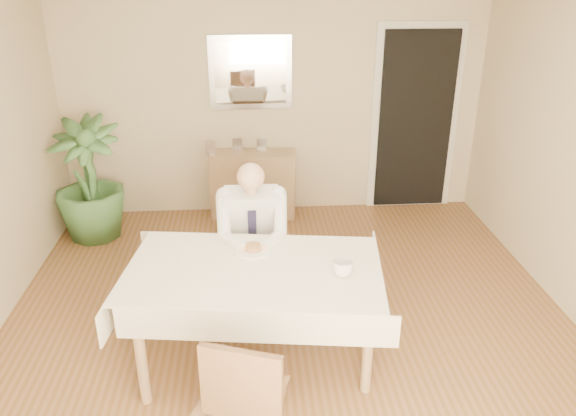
{
  "coord_description": "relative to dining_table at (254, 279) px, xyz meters",
  "views": [
    {
      "loc": [
        -0.27,
        -3.42,
        2.64
      ],
      "look_at": [
        0.0,
        0.35,
        0.95
      ],
      "focal_mm": 35.0,
      "sensor_mm": 36.0,
      "label": 1
    }
  ],
  "objects": [
    {
      "name": "dining_table",
      "position": [
        0.0,
        0.0,
        0.0
      ],
      "size": [
        1.84,
        1.23,
        0.75
      ],
      "rotation": [
        0.0,
        0.0,
        -0.13
      ],
      "color": "#9A7D52",
      "rests_on": "ground"
    },
    {
      "name": "potted_palm",
      "position": [
        -1.61,
        2.08,
        -0.05
      ],
      "size": [
        0.73,
        0.73,
        1.24
      ],
      "primitive_type": "imported",
      "rotation": [
        0.0,
        0.0,
        -0.05
      ],
      "color": "#325A2B",
      "rests_on": "ground"
    },
    {
      "name": "food",
      "position": [
        0.0,
        0.24,
        0.11
      ],
      "size": [
        0.14,
        0.14,
        0.06
      ],
      "primitive_type": "ellipsoid",
      "color": "brown",
      "rests_on": "dining_table"
    },
    {
      "name": "doorway",
      "position": [
        1.82,
        2.64,
        0.33
      ],
      "size": [
        0.96,
        0.07,
        2.1
      ],
      "color": "silver",
      "rests_on": "ground"
    },
    {
      "name": "chair_far",
      "position": [
        0.0,
        0.88,
        -0.18
      ],
      "size": [
        0.43,
        0.43,
        0.87
      ],
      "rotation": [
        0.0,
        0.0,
        0.03
      ],
      "color": "#432D1B",
      "rests_on": "ground"
    },
    {
      "name": "knife",
      "position": [
        0.04,
        0.18,
        0.11
      ],
      "size": [
        0.01,
        0.13,
        0.01
      ],
      "primitive_type": "cylinder",
      "rotation": [
        1.57,
        0.0,
        0.0
      ],
      "color": "silver",
      "rests_on": "dining_table"
    },
    {
      "name": "mirror",
      "position": [
        0.03,
        2.64,
        0.88
      ],
      "size": [
        0.86,
        0.04,
        0.76
      ],
      "color": "silver",
      "rests_on": "room"
    },
    {
      "name": "room",
      "position": [
        0.27,
        0.17,
        0.63
      ],
      "size": [
        5.0,
        5.02,
        2.6
      ],
      "color": "brown",
      "rests_on": "ground"
    },
    {
      "name": "plate",
      "position": [
        0.0,
        0.24,
        0.09
      ],
      "size": [
        0.26,
        0.26,
        0.02
      ],
      "primitive_type": "cylinder",
      "color": "white",
      "rests_on": "dining_table"
    },
    {
      "name": "photo_frame_center",
      "position": [
        -0.13,
        2.56,
        0.13
      ],
      "size": [
        0.1,
        0.02,
        0.14
      ],
      "primitive_type": "cube",
      "color": "silver",
      "rests_on": "sideboard"
    },
    {
      "name": "photo_frame_right",
      "position": [
        0.13,
        2.53,
        0.13
      ],
      "size": [
        0.1,
        0.02,
        0.14
      ],
      "primitive_type": "cube",
      "color": "silver",
      "rests_on": "sideboard"
    },
    {
      "name": "seated_man",
      "position": [
        0.0,
        0.59,
        0.02
      ],
      "size": [
        0.48,
        0.72,
        1.24
      ],
      "color": "white",
      "rests_on": "ground"
    },
    {
      "name": "chair_near",
      "position": [
        -0.08,
        -0.94,
        -0.16
      ],
      "size": [
        0.55,
        0.56,
        0.91
      ],
      "rotation": [
        0.0,
        0.0,
        -0.34
      ],
      "color": "#432D1B",
      "rests_on": "ground"
    },
    {
      "name": "photo_frame_left",
      "position": [
        -0.42,
        2.49,
        0.13
      ],
      "size": [
        0.1,
        0.02,
        0.14
      ],
      "primitive_type": "cube",
      "color": "silver",
      "rests_on": "sideboard"
    },
    {
      "name": "coffee_mug",
      "position": [
        0.58,
        -0.13,
        0.14
      ],
      "size": [
        0.14,
        0.14,
        0.1
      ],
      "primitive_type": "imported",
      "rotation": [
        0.0,
        0.0,
        0.07
      ],
      "color": "white",
      "rests_on": "dining_table"
    },
    {
      "name": "sideboard",
      "position": [
        0.03,
        2.49,
        -0.3
      ],
      "size": [
        0.94,
        0.4,
        0.73
      ],
      "primitive_type": "cube",
      "rotation": [
        0.0,
        0.0,
        -0.1
      ],
      "color": "#9A7D52",
      "rests_on": "ground"
    },
    {
      "name": "fork",
      "position": [
        -0.04,
        0.18,
        0.11
      ],
      "size": [
        0.01,
        0.13,
        0.01
      ],
      "primitive_type": "cylinder",
      "rotation": [
        1.57,
        0.0,
        0.0
      ],
      "color": "silver",
      "rests_on": "dining_table"
    }
  ]
}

